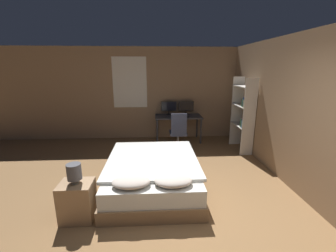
% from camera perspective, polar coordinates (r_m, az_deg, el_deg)
% --- Properties ---
extents(ground_plane, '(20.00, 20.00, 0.00)m').
position_cam_1_polar(ground_plane, '(3.23, 7.04, -26.59)').
color(ground_plane, brown).
extents(wall_back, '(12.00, 0.08, 2.70)m').
position_cam_1_polar(wall_back, '(6.83, 0.60, 8.23)').
color(wall_back, '#8E7051').
rests_on(wall_back, ground_plane).
extents(wall_side_right, '(0.06, 12.00, 2.70)m').
position_cam_1_polar(wall_side_right, '(4.66, 28.56, 3.33)').
color(wall_side_right, '#8E7051').
rests_on(wall_side_right, ground_plane).
extents(bed, '(1.60, 2.09, 0.61)m').
position_cam_1_polar(bed, '(4.14, -3.87, -12.01)').
color(bed, '#846647').
rests_on(bed, ground_plane).
extents(nightstand, '(0.46, 0.39, 0.56)m').
position_cam_1_polar(nightstand, '(3.61, -22.00, -17.24)').
color(nightstand, '#997551').
rests_on(nightstand, ground_plane).
extents(bedside_lamp, '(0.20, 0.20, 0.29)m').
position_cam_1_polar(bedside_lamp, '(3.40, -22.74, -10.70)').
color(bedside_lamp, gray).
rests_on(bedside_lamp, nightstand).
extents(desk, '(1.33, 0.70, 0.75)m').
position_cam_1_polar(desk, '(6.55, 2.61, 1.77)').
color(desk, '#38383D').
rests_on(desk, ground_plane).
extents(monitor_left, '(0.45, 0.16, 0.39)m').
position_cam_1_polar(monitor_left, '(6.71, 0.20, 4.84)').
color(monitor_left, black).
rests_on(monitor_left, desk).
extents(monitor_right, '(0.45, 0.16, 0.39)m').
position_cam_1_polar(monitor_right, '(6.76, 4.62, 4.87)').
color(monitor_right, black).
rests_on(monitor_right, desk).
extents(keyboard, '(0.34, 0.13, 0.02)m').
position_cam_1_polar(keyboard, '(6.29, 2.86, 2.18)').
color(keyboard, black).
rests_on(keyboard, desk).
extents(computer_mouse, '(0.07, 0.05, 0.04)m').
position_cam_1_polar(computer_mouse, '(6.32, 5.21, 2.28)').
color(computer_mouse, black).
rests_on(computer_mouse, desk).
extents(office_chair, '(0.52, 0.52, 1.00)m').
position_cam_1_polar(office_chair, '(5.90, 2.61, -2.36)').
color(office_chair, black).
rests_on(office_chair, ground_plane).
extents(bookshelf, '(0.31, 0.85, 1.88)m').
position_cam_1_polar(bookshelf, '(5.99, 18.76, 3.38)').
color(bookshelf, beige).
rests_on(bookshelf, ground_plane).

